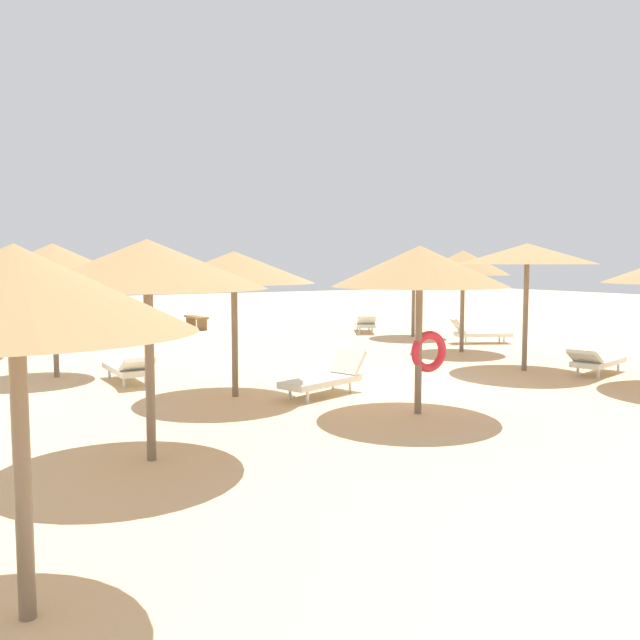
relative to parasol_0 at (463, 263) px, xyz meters
The scene contains 16 objects.
ground_plane 6.94m from the parasol_0, 142.72° to the right, with size 80.00×80.00×0.00m, color #DBBA8C.
parasol_0 is the anchor object (origin of this frame).
parasol_1 7.90m from the parasol_0, 137.71° to the right, with size 2.90×2.90×2.78m.
parasol_4 10.56m from the parasol_0, behind, with size 2.53×2.53×2.92m.
parasol_5 3.87m from the parasol_0, 71.96° to the left, with size 2.55×2.55×2.95m.
parasol_6 15.15m from the parasol_0, 143.98° to the right, with size 2.46×2.46×2.64m.
parasol_7 3.29m from the parasol_0, 106.92° to the right, with size 3.14×3.14×2.94m.
parasol_8 11.85m from the parasol_0, 151.53° to the right, with size 2.98×2.98×2.80m.
parasol_9 8.30m from the parasol_0, 162.54° to the right, with size 3.00×3.00×2.71m.
lounger_0 3.10m from the parasol_0, 34.15° to the left, with size 1.94×1.41×0.80m.
lounger_1 7.47m from the parasol_0, 153.21° to the right, with size 1.96×1.16×0.80m.
lounger_2 12.63m from the parasol_0, 149.27° to the left, with size 1.23×1.97×0.79m.
lounger_3 4.88m from the parasol_0, 90.25° to the right, with size 2.01×1.14×0.64m.
lounger_4 9.53m from the parasol_0, behind, with size 0.67×1.92×0.64m.
lounger_5 6.13m from the parasol_0, 83.86° to the left, with size 1.49×1.97×0.69m.
bench_0 10.92m from the parasol_0, 113.22° to the left, with size 0.45×1.51×0.49m.
Camera 1 is at (-7.58, -9.89, 2.51)m, focal length 37.06 mm.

